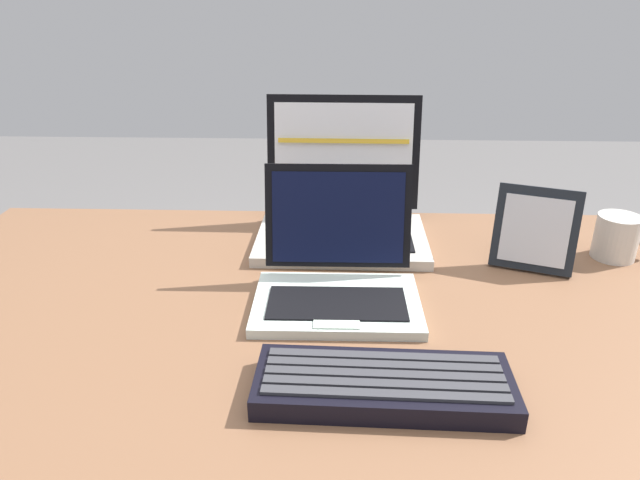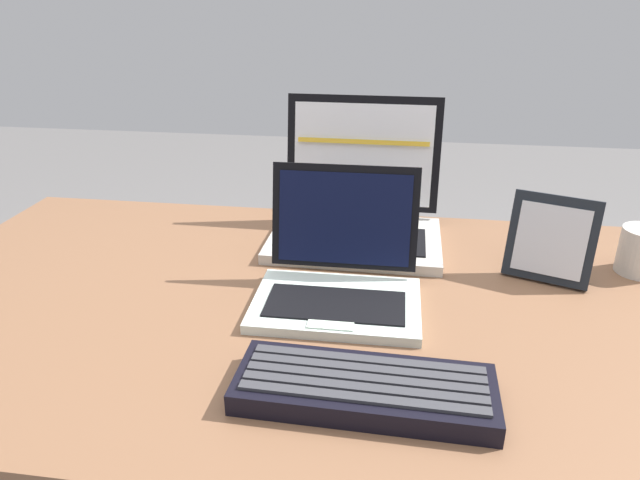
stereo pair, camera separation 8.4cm
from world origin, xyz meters
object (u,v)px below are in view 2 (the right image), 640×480
(laptop_front, at_px, (341,278))
(laptop_rear, at_px, (357,212))
(photo_frame, at_px, (551,240))
(external_keyboard, at_px, (365,388))

(laptop_front, height_order, laptop_rear, laptop_rear)
(laptop_front, height_order, photo_frame, laptop_front)
(laptop_front, height_order, external_keyboard, laptop_front)
(photo_frame, bearing_deg, laptop_rear, 158.33)
(external_keyboard, relative_size, photo_frame, 2.16)
(laptop_rear, relative_size, photo_frame, 2.23)
(laptop_front, bearing_deg, laptop_rear, 88.85)
(laptop_rear, xyz_separation_m, photo_frame, (0.34, -0.14, 0.02))
(laptop_rear, bearing_deg, laptop_front, -91.15)
(photo_frame, bearing_deg, external_keyboard, -128.55)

